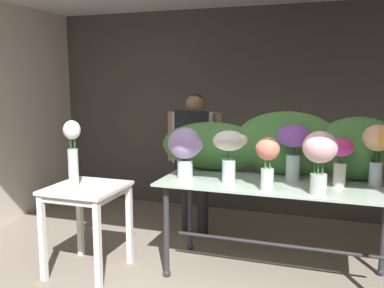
{
  "coord_description": "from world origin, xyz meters",
  "views": [
    {
      "loc": [
        0.96,
        -2.13,
        1.72
      ],
      "look_at": [
        -0.19,
        1.26,
        1.17
      ],
      "focal_mm": 38.95,
      "sensor_mm": 36.0,
      "label": 1
    }
  ],
  "objects_px": {
    "vase_lilac_hydrangea": "(186,147)",
    "vase_ivory_freesia": "(229,147)",
    "vase_magenta_snapdragons": "(341,156)",
    "side_table_white": "(87,199)",
    "vase_violet_ranunculus": "(293,144)",
    "florist": "(195,149)",
    "vase_white_roses_tall": "(73,149)",
    "vase_peach_tulips": "(377,145)",
    "display_table_glass": "(276,197)",
    "vase_coral_roses": "(267,157)",
    "vase_blush_stock": "(320,154)"
  },
  "relations": [
    {
      "from": "vase_lilac_hydrangea",
      "to": "vase_ivory_freesia",
      "type": "relative_size",
      "value": 1.01
    },
    {
      "from": "vase_magenta_snapdragons",
      "to": "vase_ivory_freesia",
      "type": "relative_size",
      "value": 0.89
    },
    {
      "from": "side_table_white",
      "to": "vase_violet_ranunculus",
      "type": "xyz_separation_m",
      "value": [
        1.73,
        0.56,
        0.5
      ]
    },
    {
      "from": "florist",
      "to": "vase_lilac_hydrangea",
      "type": "height_order",
      "value": "florist"
    },
    {
      "from": "vase_white_roses_tall",
      "to": "vase_peach_tulips",
      "type": "bearing_deg",
      "value": 12.74
    },
    {
      "from": "florist",
      "to": "vase_white_roses_tall",
      "type": "xyz_separation_m",
      "value": [
        -0.74,
        -1.2,
        0.14
      ]
    },
    {
      "from": "display_table_glass",
      "to": "vase_coral_roses",
      "type": "height_order",
      "value": "vase_coral_roses"
    },
    {
      "from": "side_table_white",
      "to": "vase_coral_roses",
      "type": "distance_m",
      "value": 1.63
    },
    {
      "from": "florist",
      "to": "vase_peach_tulips",
      "type": "xyz_separation_m",
      "value": [
        1.78,
        -0.63,
        0.22
      ]
    },
    {
      "from": "display_table_glass",
      "to": "vase_blush_stock",
      "type": "distance_m",
      "value": 0.64
    },
    {
      "from": "florist",
      "to": "vase_white_roses_tall",
      "type": "bearing_deg",
      "value": -121.48
    },
    {
      "from": "vase_violet_ranunculus",
      "to": "vase_magenta_snapdragons",
      "type": "distance_m",
      "value": 0.41
    },
    {
      "from": "vase_violet_ranunculus",
      "to": "vase_lilac_hydrangea",
      "type": "height_order",
      "value": "vase_violet_ranunculus"
    },
    {
      "from": "vase_lilac_hydrangea",
      "to": "vase_ivory_freesia",
      "type": "bearing_deg",
      "value": -6.91
    },
    {
      "from": "florist",
      "to": "vase_peach_tulips",
      "type": "distance_m",
      "value": 1.9
    },
    {
      "from": "vase_magenta_snapdragons",
      "to": "vase_white_roses_tall",
      "type": "xyz_separation_m",
      "value": [
        -2.24,
        -0.46,
        0.01
      ]
    },
    {
      "from": "florist",
      "to": "vase_coral_roses",
      "type": "height_order",
      "value": "florist"
    },
    {
      "from": "display_table_glass",
      "to": "vase_peach_tulips",
      "type": "xyz_separation_m",
      "value": [
        0.78,
        0.13,
        0.48
      ]
    },
    {
      "from": "florist",
      "to": "vase_magenta_snapdragons",
      "type": "height_order",
      "value": "florist"
    },
    {
      "from": "vase_coral_roses",
      "to": "side_table_white",
      "type": "bearing_deg",
      "value": -174.61
    },
    {
      "from": "display_table_glass",
      "to": "side_table_white",
      "type": "bearing_deg",
      "value": -164.69
    },
    {
      "from": "vase_coral_roses",
      "to": "vase_peach_tulips",
      "type": "height_order",
      "value": "vase_peach_tulips"
    },
    {
      "from": "side_table_white",
      "to": "vase_peach_tulips",
      "type": "relative_size",
      "value": 1.55
    },
    {
      "from": "vase_coral_roses",
      "to": "vase_peach_tulips",
      "type": "xyz_separation_m",
      "value": [
        0.83,
        0.42,
        0.07
      ]
    },
    {
      "from": "vase_violet_ranunculus",
      "to": "vase_white_roses_tall",
      "type": "xyz_separation_m",
      "value": [
        -1.85,
        -0.56,
        -0.06
      ]
    },
    {
      "from": "vase_peach_tulips",
      "to": "vase_lilac_hydrangea",
      "type": "bearing_deg",
      "value": -171.61
    },
    {
      "from": "display_table_glass",
      "to": "vase_blush_stock",
      "type": "xyz_separation_m",
      "value": [
        0.35,
        -0.29,
        0.45
      ]
    },
    {
      "from": "vase_ivory_freesia",
      "to": "side_table_white",
      "type": "bearing_deg",
      "value": -166.85
    },
    {
      "from": "vase_ivory_freesia",
      "to": "vase_peach_tulips",
      "type": "relative_size",
      "value": 0.88
    },
    {
      "from": "vase_magenta_snapdragons",
      "to": "vase_white_roses_tall",
      "type": "relative_size",
      "value": 0.69
    },
    {
      "from": "vase_magenta_snapdragons",
      "to": "vase_ivory_freesia",
      "type": "height_order",
      "value": "vase_ivory_freesia"
    },
    {
      "from": "vase_lilac_hydrangea",
      "to": "vase_magenta_snapdragons",
      "type": "height_order",
      "value": "vase_lilac_hydrangea"
    },
    {
      "from": "side_table_white",
      "to": "vase_white_roses_tall",
      "type": "bearing_deg",
      "value": -179.51
    },
    {
      "from": "florist",
      "to": "vase_blush_stock",
      "type": "height_order",
      "value": "florist"
    },
    {
      "from": "vase_ivory_freesia",
      "to": "vase_peach_tulips",
      "type": "distance_m",
      "value": 1.2
    },
    {
      "from": "vase_magenta_snapdragons",
      "to": "vase_peach_tulips",
      "type": "relative_size",
      "value": 0.78
    },
    {
      "from": "vase_magenta_snapdragons",
      "to": "vase_ivory_freesia",
      "type": "xyz_separation_m",
      "value": [
        -0.89,
        -0.17,
        0.05
      ]
    },
    {
      "from": "vase_ivory_freesia",
      "to": "vase_white_roses_tall",
      "type": "distance_m",
      "value": 1.38
    },
    {
      "from": "vase_blush_stock",
      "to": "vase_peach_tulips",
      "type": "xyz_separation_m",
      "value": [
        0.43,
        0.42,
        0.03
      ]
    },
    {
      "from": "vase_ivory_freesia",
      "to": "vase_lilac_hydrangea",
      "type": "bearing_deg",
      "value": 173.09
    },
    {
      "from": "vase_magenta_snapdragons",
      "to": "side_table_white",
      "type": "bearing_deg",
      "value": -167.8
    },
    {
      "from": "florist",
      "to": "vase_lilac_hydrangea",
      "type": "bearing_deg",
      "value": -76.74
    },
    {
      "from": "vase_violet_ranunculus",
      "to": "vase_peach_tulips",
      "type": "relative_size",
      "value": 0.95
    },
    {
      "from": "vase_violet_ranunculus",
      "to": "vase_ivory_freesia",
      "type": "bearing_deg",
      "value": -151.82
    },
    {
      "from": "vase_magenta_snapdragons",
      "to": "vase_ivory_freesia",
      "type": "bearing_deg",
      "value": -169.12
    },
    {
      "from": "vase_lilac_hydrangea",
      "to": "vase_peach_tulips",
      "type": "xyz_separation_m",
      "value": [
        1.58,
        0.23,
        0.06
      ]
    },
    {
      "from": "florist",
      "to": "vase_lilac_hydrangea",
      "type": "distance_m",
      "value": 0.9
    },
    {
      "from": "vase_ivory_freesia",
      "to": "vase_white_roses_tall",
      "type": "xyz_separation_m",
      "value": [
        -1.35,
        -0.29,
        -0.04
      ]
    },
    {
      "from": "vase_violet_ranunculus",
      "to": "vase_lilac_hydrangea",
      "type": "relative_size",
      "value": 1.07
    },
    {
      "from": "vase_lilac_hydrangea",
      "to": "vase_peach_tulips",
      "type": "bearing_deg",
      "value": 8.39
    }
  ]
}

